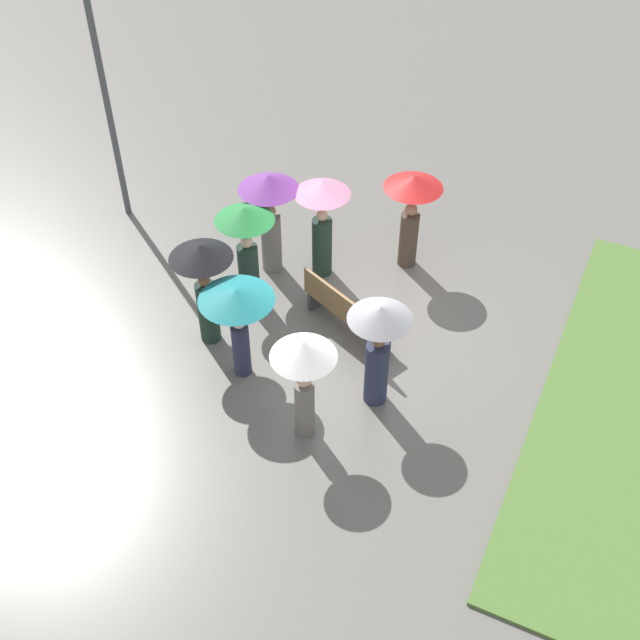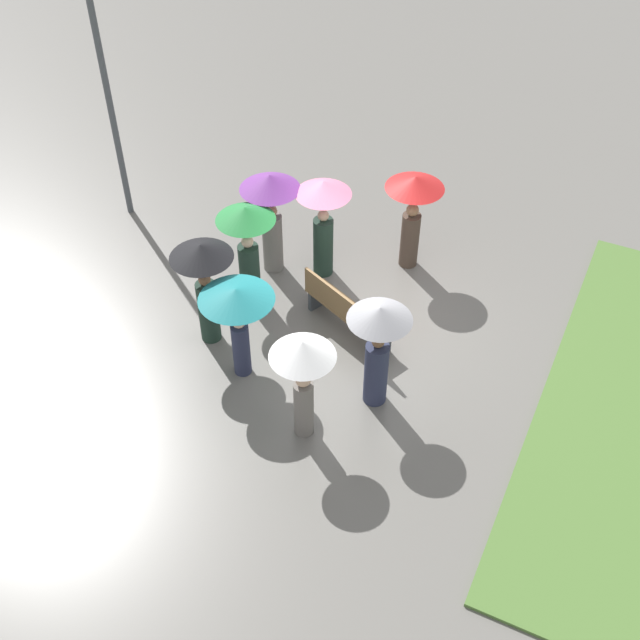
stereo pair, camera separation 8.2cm
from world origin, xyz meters
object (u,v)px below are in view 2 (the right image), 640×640
Objects in this scene: crowd_person_purple at (271,203)px; crowd_person_black at (204,273)px; crowd_person_teal at (237,308)px; crowd_person_white at (303,366)px; crowd_person_pink at (323,211)px; park_bench at (346,311)px; crowd_person_green at (247,235)px; crowd_person_grey at (378,340)px; crowd_person_red at (413,203)px; lamp_post at (101,59)px.

crowd_person_black is (0.07, 2.09, -0.04)m from crowd_person_purple.
crowd_person_black reaches higher than crowd_person_teal.
crowd_person_white is 0.95× the size of crowd_person_pink.
crowd_person_teal is at bearing 78.38° from park_bench.
crowd_person_green is (-0.00, 0.85, -0.11)m from crowd_person_purple.
crowd_person_grey reaches higher than park_bench.
crowd_person_teal is 3.97m from crowd_person_red.
crowd_person_teal is 2.17m from crowd_person_grey.
crowd_person_red is 1.00× the size of crowd_person_green.
crowd_person_red is at bearing 172.07° from crowd_person_teal.
crowd_person_purple is 2.09m from crowd_person_black.
park_bench is 1.04× the size of crowd_person_teal.
crowd_person_green reaches higher than park_bench.
crowd_person_purple reaches higher than crowd_person_green.
crowd_person_purple is 0.86m from crowd_person_green.
crowd_person_pink reaches higher than crowd_person_teal.
crowd_person_pink is at bearing -42.74° from crowd_person_red.
crowd_person_pink is (-0.08, -2.81, -0.02)m from crowd_person_teal.
crowd_person_purple is at bearing -3.60° from park_bench.
crowd_person_teal is (-0.79, 2.54, -0.06)m from crowd_person_purple.
crowd_person_red is 0.97× the size of crowd_person_black.
crowd_person_red is (0.03, -4.38, -0.04)m from crowd_person_white.
crowd_person_black is 1.24m from crowd_person_green.
crowd_person_teal is at bearing 102.30° from crowd_person_black.
lamp_post is at bearing 119.63° from crowd_person_green.
crowd_person_white is 0.96× the size of crowd_person_black.
lamp_post is 4.52m from crowd_person_black.
crowd_person_pink is at bearing 141.11° from crowd_person_white.
lamp_post is 2.73× the size of crowd_person_white.
crowd_person_white is at bearing -159.00° from crowd_person_pink.
crowd_person_pink is at bearing 6.16° from crowd_person_purple.
park_bench is at bearing 128.29° from crowd_person_white.
crowd_person_red is at bearing -174.89° from crowd_person_black.
crowd_person_red reaches higher than park_bench.
crowd_person_green is at bearing -142.16° from crowd_person_teal.
crowd_person_green is (-3.44, 1.18, -1.89)m from lamp_post.
crowd_person_green is (1.90, -0.15, 0.84)m from park_bench.
lamp_post reaches higher than crowd_person_green.
crowd_person_green is (2.19, 2.03, -0.04)m from crowd_person_red.
crowd_person_green is (-0.07, -1.23, -0.07)m from crowd_person_black.
crowd_person_grey is at bearing 155.34° from park_bench.
crowd_person_purple reaches higher than crowd_person_white.
crowd_person_purple reaches higher than crowd_person_black.
crowd_person_pink is (-0.95, -2.36, -0.04)m from crowd_person_black.
park_bench is 0.97× the size of crowd_person_white.
crowd_person_purple is at bearing -149.98° from crowd_person_teal.
crowd_person_black is at bearing -21.91° from crowd_person_red.
crowd_person_purple is 1.07× the size of crowd_person_white.
crowd_person_red is at bearing 16.83° from crowd_person_purple.
crowd_person_green is (2.22, -2.35, -0.08)m from crowd_person_white.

